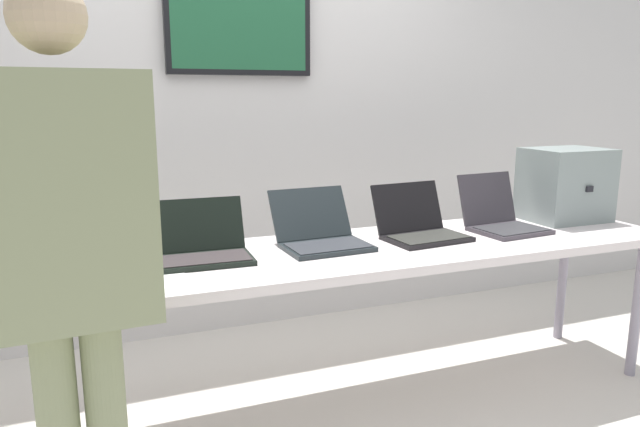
{
  "coord_description": "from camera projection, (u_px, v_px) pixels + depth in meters",
  "views": [
    {
      "loc": [
        -0.87,
        -2.22,
        1.4
      ],
      "look_at": [
        0.0,
        0.0,
        0.91
      ],
      "focal_mm": 32.5,
      "sensor_mm": 36.0,
      "label": 1
    }
  ],
  "objects": [
    {
      "name": "laptop_station_2",
      "position": [
        203.0,
        246.0,
        2.35
      ],
      "size": [
        0.38,
        0.32,
        0.23
      ],
      "color": "black",
      "rests_on": "workbench"
    },
    {
      "name": "laptop_station_5",
      "position": [
        501.0,
        218.0,
        2.86
      ],
      "size": [
        0.36,
        0.37,
        0.27
      ],
      "color": "#3C363E",
      "rests_on": "workbench"
    },
    {
      "name": "laptop_station_3",
      "position": [
        321.0,
        234.0,
        2.55
      ],
      "size": [
        0.38,
        0.39,
        0.24
      ],
      "color": "#1F272A",
      "rests_on": "workbench"
    },
    {
      "name": "laptop_station_1",
      "position": [
        77.0,
        257.0,
        2.18
      ],
      "size": [
        0.34,
        0.34,
        0.25
      ],
      "color": "#282824",
      "rests_on": "workbench"
    },
    {
      "name": "paper_sheet",
      "position": [
        158.0,
        281.0,
        2.07
      ],
      "size": [
        0.21,
        0.3,
        0.0
      ],
      "color": "white",
      "rests_on": "workbench"
    },
    {
      "name": "laptop_station_4",
      "position": [
        420.0,
        226.0,
        2.7
      ],
      "size": [
        0.4,
        0.36,
        0.24
      ],
      "color": "black",
      "rests_on": "workbench"
    },
    {
      "name": "person",
      "position": [
        67.0,
        244.0,
        1.51
      ],
      "size": [
        0.45,
        0.6,
        1.68
      ],
      "color": "gray",
      "rests_on": "ground"
    },
    {
      "name": "equipment_box",
      "position": [
        565.0,
        184.0,
        3.07
      ],
      "size": [
        0.41,
        0.33,
        0.38
      ],
      "color": "gray",
      "rests_on": "workbench"
    },
    {
      "name": "ground",
      "position": [
        320.0,
        415.0,
        2.62
      ],
      "size": [
        8.0,
        8.0,
        0.04
      ],
      "primitive_type": "cube",
      "color": "silver"
    },
    {
      "name": "back_wall",
      "position": [
        249.0,
        109.0,
        3.38
      ],
      "size": [
        8.0,
        0.11,
        2.63
      ],
      "color": "silver",
      "rests_on": "ground"
    },
    {
      "name": "workbench",
      "position": [
        320.0,
        262.0,
        2.48
      ],
      "size": [
        3.42,
        0.7,
        0.75
      ],
      "color": "silver",
      "rests_on": "ground"
    }
  ]
}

